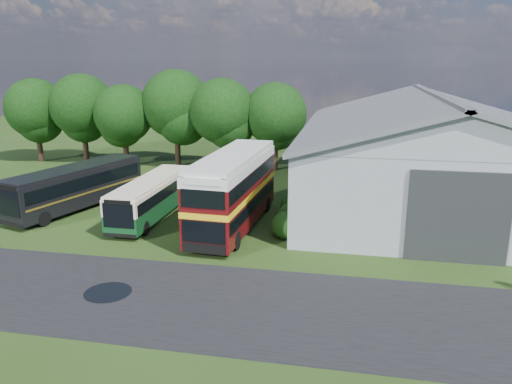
% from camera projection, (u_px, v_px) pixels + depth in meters
% --- Properties ---
extents(ground, '(120.00, 120.00, 0.00)m').
position_uv_depth(ground, '(162.00, 269.00, 25.87)').
color(ground, '#213510').
rests_on(ground, ground).
extents(asphalt_road, '(60.00, 8.00, 0.02)m').
position_uv_depth(asphalt_road, '(200.00, 302.00, 22.46)').
color(asphalt_road, black).
rests_on(asphalt_road, ground).
extents(puddle, '(2.20, 2.20, 0.01)m').
position_uv_depth(puddle, '(108.00, 293.00, 23.30)').
color(puddle, black).
rests_on(puddle, ground).
extents(storage_shed, '(18.80, 24.80, 8.15)m').
position_uv_depth(storage_shed, '(429.00, 147.00, 37.11)').
color(storage_shed, gray).
rests_on(storage_shed, ground).
extents(tree_far_left, '(6.12, 6.12, 8.64)m').
position_uv_depth(tree_far_left, '(35.00, 108.00, 51.45)').
color(tree_far_left, black).
rests_on(tree_far_left, ground).
extents(tree_left_a, '(6.46, 6.46, 9.12)m').
position_uv_depth(tree_left_a, '(82.00, 106.00, 50.91)').
color(tree_left_a, black).
rests_on(tree_left_a, ground).
extents(tree_left_b, '(5.78, 5.78, 8.16)m').
position_uv_depth(tree_left_b, '(124.00, 114.00, 49.19)').
color(tree_left_b, black).
rests_on(tree_left_b, ground).
extents(tree_mid, '(6.80, 6.80, 9.60)m').
position_uv_depth(tree_mid, '(176.00, 104.00, 49.24)').
color(tree_mid, black).
rests_on(tree_mid, ground).
extents(tree_right_a, '(6.26, 6.26, 8.83)m').
position_uv_depth(tree_right_a, '(222.00, 111.00, 47.49)').
color(tree_right_a, black).
rests_on(tree_right_a, ground).
extents(tree_right_b, '(5.98, 5.98, 8.45)m').
position_uv_depth(tree_right_b, '(275.00, 114.00, 47.37)').
color(tree_right_b, black).
rests_on(tree_right_b, ground).
extents(shrub_front, '(1.70, 1.70, 1.70)m').
position_uv_depth(shrub_front, '(285.00, 237.00, 30.50)').
color(shrub_front, '#194714').
rests_on(shrub_front, ground).
extents(shrub_mid, '(1.60, 1.60, 1.60)m').
position_uv_depth(shrub_mid, '(289.00, 227.00, 32.40)').
color(shrub_mid, '#194714').
rests_on(shrub_mid, ground).
extents(shrub_back, '(1.80, 1.80, 1.80)m').
position_uv_depth(shrub_back, '(293.00, 217.00, 34.29)').
color(shrub_back, '#194714').
rests_on(shrub_back, ground).
extents(bus_green_single, '(2.36, 9.77, 2.69)m').
position_uv_depth(bus_green_single, '(151.00, 197.00, 33.97)').
color(bus_green_single, black).
rests_on(bus_green_single, ground).
extents(bus_maroon_double, '(3.48, 11.38, 4.83)m').
position_uv_depth(bus_maroon_double, '(234.00, 191.00, 31.78)').
color(bus_maroon_double, black).
rests_on(bus_maroon_double, ground).
extents(bus_dark_single, '(5.64, 11.46, 3.08)m').
position_uv_depth(bus_dark_single, '(76.00, 186.00, 35.97)').
color(bus_dark_single, black).
rests_on(bus_dark_single, ground).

